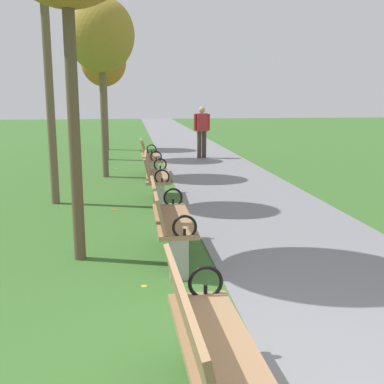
{
  "coord_description": "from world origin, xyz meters",
  "views": [
    {
      "loc": [
        -0.94,
        -2.66,
        1.96
      ],
      "look_at": [
        -0.05,
        4.25,
        0.55
      ],
      "focal_mm": 44.4,
      "sensor_mm": 36.0,
      "label": 1
    }
  ],
  "objects_px": {
    "park_bench_1": "(210,349)",
    "tree_4": "(102,39)",
    "park_bench_2": "(169,219)",
    "pedestrian_walking": "(202,129)",
    "park_bench_4": "(149,157)",
    "park_bench_3": "(155,176)",
    "tree_3": "(101,36)",
    "tree_5": "(104,62)"
  },
  "relations": [
    {
      "from": "park_bench_1",
      "to": "tree_4",
      "type": "relative_size",
      "value": 0.36
    },
    {
      "from": "park_bench_2",
      "to": "pedestrian_walking",
      "type": "xyz_separation_m",
      "value": [
        1.81,
        9.38,
        0.44
      ]
    },
    {
      "from": "park_bench_1",
      "to": "park_bench_4",
      "type": "distance_m",
      "value": 9.13
    },
    {
      "from": "park_bench_1",
      "to": "pedestrian_walking",
      "type": "xyz_separation_m",
      "value": [
        1.81,
        12.44,
        0.44
      ]
    },
    {
      "from": "park_bench_1",
      "to": "tree_4",
      "type": "bearing_deg",
      "value": 95.6
    },
    {
      "from": "park_bench_3",
      "to": "tree_4",
      "type": "height_order",
      "value": "tree_4"
    },
    {
      "from": "pedestrian_walking",
      "to": "park_bench_3",
      "type": "bearing_deg",
      "value": -106.43
    },
    {
      "from": "park_bench_2",
      "to": "tree_3",
      "type": "relative_size",
      "value": 0.38
    },
    {
      "from": "park_bench_1",
      "to": "tree_3",
      "type": "xyz_separation_m",
      "value": [
        -1.08,
        9.23,
        2.86
      ]
    },
    {
      "from": "tree_4",
      "to": "tree_3",
      "type": "bearing_deg",
      "value": -87.34
    },
    {
      "from": "park_bench_2",
      "to": "pedestrian_walking",
      "type": "height_order",
      "value": "pedestrian_walking"
    },
    {
      "from": "tree_3",
      "to": "pedestrian_walking",
      "type": "height_order",
      "value": "tree_3"
    },
    {
      "from": "tree_4",
      "to": "park_bench_4",
      "type": "bearing_deg",
      "value": -70.21
    },
    {
      "from": "tree_3",
      "to": "tree_5",
      "type": "height_order",
      "value": "tree_3"
    },
    {
      "from": "tree_5",
      "to": "park_bench_1",
      "type": "bearing_deg",
      "value": -85.01
    },
    {
      "from": "tree_5",
      "to": "park_bench_4",
      "type": "bearing_deg",
      "value": -77.94
    },
    {
      "from": "park_bench_2",
      "to": "tree_4",
      "type": "distance_m",
      "value": 10.07
    },
    {
      "from": "tree_4",
      "to": "tree_5",
      "type": "relative_size",
      "value": 1.11
    },
    {
      "from": "tree_4",
      "to": "pedestrian_walking",
      "type": "relative_size",
      "value": 2.8
    },
    {
      "from": "park_bench_1",
      "to": "park_bench_2",
      "type": "xyz_separation_m",
      "value": [
        -0.0,
        3.07,
        0.0
      ]
    },
    {
      "from": "pedestrian_walking",
      "to": "park_bench_2",
      "type": "bearing_deg",
      "value": -100.92
    },
    {
      "from": "tree_4",
      "to": "park_bench_2",
      "type": "bearing_deg",
      "value": -82.61
    },
    {
      "from": "tree_5",
      "to": "pedestrian_walking",
      "type": "height_order",
      "value": "tree_5"
    },
    {
      "from": "park_bench_2",
      "to": "tree_3",
      "type": "height_order",
      "value": "tree_3"
    },
    {
      "from": "park_bench_2",
      "to": "park_bench_3",
      "type": "height_order",
      "value": "same"
    },
    {
      "from": "park_bench_3",
      "to": "tree_5",
      "type": "xyz_separation_m",
      "value": [
        -1.35,
        9.12,
        2.68
      ]
    },
    {
      "from": "park_bench_3",
      "to": "park_bench_4",
      "type": "bearing_deg",
      "value": 90.0
    },
    {
      "from": "park_bench_1",
      "to": "tree_5",
      "type": "height_order",
      "value": "tree_5"
    },
    {
      "from": "park_bench_4",
      "to": "tree_4",
      "type": "height_order",
      "value": "tree_4"
    },
    {
      "from": "park_bench_2",
      "to": "tree_3",
      "type": "bearing_deg",
      "value": 99.9
    },
    {
      "from": "tree_4",
      "to": "tree_5",
      "type": "xyz_separation_m",
      "value": [
        -0.12,
        2.88,
        -0.47
      ]
    },
    {
      "from": "park_bench_1",
      "to": "tree_5",
      "type": "relative_size",
      "value": 0.39
    },
    {
      "from": "park_bench_3",
      "to": "tree_5",
      "type": "bearing_deg",
      "value": 98.4
    },
    {
      "from": "tree_4",
      "to": "tree_5",
      "type": "distance_m",
      "value": 2.92
    },
    {
      "from": "park_bench_1",
      "to": "tree_4",
      "type": "height_order",
      "value": "tree_4"
    },
    {
      "from": "park_bench_3",
      "to": "tree_3",
      "type": "relative_size",
      "value": 0.38
    },
    {
      "from": "tree_3",
      "to": "tree_4",
      "type": "height_order",
      "value": "tree_4"
    },
    {
      "from": "park_bench_1",
      "to": "park_bench_3",
      "type": "bearing_deg",
      "value": 90.0
    },
    {
      "from": "park_bench_2",
      "to": "park_bench_1",
      "type": "bearing_deg",
      "value": -90.0
    },
    {
      "from": "tree_4",
      "to": "pedestrian_walking",
      "type": "xyz_separation_m",
      "value": [
        3.04,
        -0.1,
        -2.71
      ]
    },
    {
      "from": "park_bench_4",
      "to": "pedestrian_walking",
      "type": "distance_m",
      "value": 3.8
    },
    {
      "from": "park_bench_4",
      "to": "tree_5",
      "type": "bearing_deg",
      "value": 102.06
    }
  ]
}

